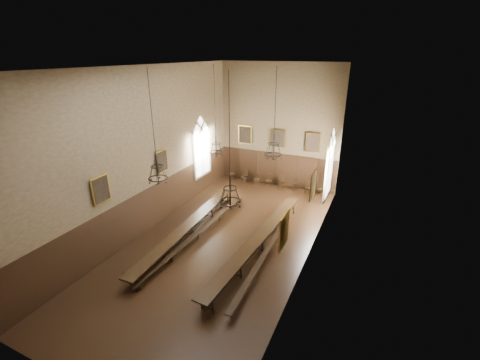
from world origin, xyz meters
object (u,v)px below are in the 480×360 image
Objects in this scene: table_right at (258,244)px; chair_2 at (257,181)px; chair_5 at (294,186)px; chair_1 at (245,178)px; bench_left_inner at (198,234)px; chair_4 at (281,184)px; bench_left_outer at (185,226)px; chair_7 at (320,191)px; chair_3 at (269,182)px; chandelier_back_right at (274,149)px; bench_right_inner at (250,242)px; chandelier_front_left at (158,172)px; chandelier_back_left at (216,146)px; table_left at (190,230)px; chair_6 at (307,189)px; chair_0 at (233,175)px; chandelier_front_right at (230,194)px; bench_right_outer at (267,252)px.

chair_2 reaches higher than table_right.
chair_1 is at bearing -160.32° from chair_5.
bench_left_inner is 10.26× the size of chair_4.
bench_left_outer is at bearing -97.75° from chair_2.
chair_7 is (5.93, 0.01, -0.03)m from chair_1.
chandelier_back_right is at bearing -65.25° from chair_3.
bench_left_inner is at bearing -21.12° from bench_left_outer.
chair_4 is (3.00, -0.00, 0.01)m from chair_1.
chair_7 is (1.96, 8.26, -0.02)m from bench_right_inner.
chair_4 is 2.92m from chair_7.
chair_1 is 0.19× the size of chandelier_front_left.
chandelier_back_left is at bearing -78.68° from chair_1.
table_left is at bearing -33.85° from bench_left_outer.
chair_1 is (-0.49, 8.68, -0.12)m from table_left.
chair_4 is at bearing -0.01° from chair_2.
chair_4 is at bearing 169.05° from chair_6.
chair_0 is at bearing 176.83° from chair_2.
bench_left_inner is 1.04× the size of bench_right_inner.
chair_5 is 0.19× the size of chandelier_back_left.
bench_right_inner is (2.88, 0.50, -0.01)m from bench_left_inner.
chandelier_front_right is at bearing -6.65° from chandelier_front_left.
chair_6 reaches higher than bench_left_inner.
chair_6 is at bearing 90.43° from bench_right_outer.
bench_right_inner is 10.78× the size of chair_3.
chandelier_back_left reaches higher than bench_left_inner.
chair_1 is 0.18× the size of chandelier_front_right.
table_left is at bearing -93.44° from chair_5.
bench_right_outer is at bearing -4.32° from bench_left_outer.
bench_left_inner is 1.07× the size of bench_right_outer.
bench_right_outer is 6.65m from chandelier_front_left.
bench_right_outer is 1.79× the size of chandelier_front_right.
table_left is 8.70m from chair_1.
chandelier_back_right is at bearing -88.14° from chair_7.
bench_right_inner is 9.44× the size of chair_0.
table_left is 0.61m from bench_left_inner.
table_left is at bearing -123.14° from chair_4.
chair_6 is at bearing -17.36° from chair_0.
bench_right_inner is 5.04m from chandelier_back_right.
bench_right_inner is at bearing 0.81° from bench_left_outer.
chandelier_front_left is (-2.75, -10.60, 4.14)m from chair_4.
chair_3 is 0.17× the size of chandelier_front_right.
table_right is 4.67m from chandelier_front_right.
table_left is 12.01× the size of chair_6.
chair_2 reaches higher than bench_left_outer.
table_left is 0.68m from bench_left_outer.
bench_left_outer is 11.23× the size of chair_6.
chair_6 is at bearing -17.75° from chair_4.
bench_left_inner is 10.68× the size of chair_5.
chandelier_back_left reaches higher than chair_4.
chair_1 reaches higher than table_right.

